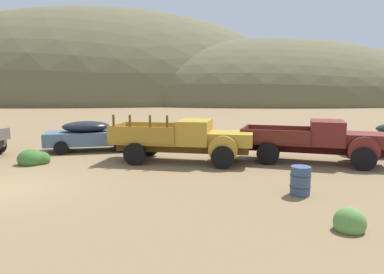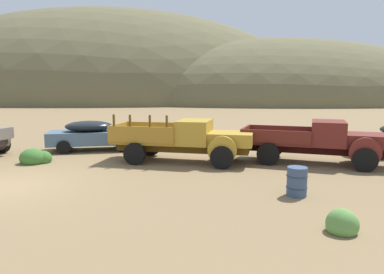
{
  "view_description": "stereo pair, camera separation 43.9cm",
  "coord_description": "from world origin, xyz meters",
  "px_view_note": "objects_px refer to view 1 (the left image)",
  "views": [
    {
      "loc": [
        5.99,
        -11.28,
        3.32
      ],
      "look_at": [
        6.18,
        3.99,
        1.16
      ],
      "focal_mm": 32.84,
      "sensor_mm": 36.0,
      "label": 1
    },
    {
      "loc": [
        6.43,
        -11.28,
        3.32
      ],
      "look_at": [
        6.18,
        3.99,
        1.16
      ],
      "focal_mm": 32.84,
      "sensor_mm": 36.0,
      "label": 2
    }
  ],
  "objects_px": {
    "car_chalk_blue": "(95,135)",
    "truck_oxblood": "(324,141)",
    "truck_mustard": "(192,140)",
    "oil_drum_spare": "(300,181)"
  },
  "relations": [
    {
      "from": "truck_mustard",
      "to": "oil_drum_spare",
      "type": "relative_size",
      "value": 7.16
    },
    {
      "from": "oil_drum_spare",
      "to": "truck_oxblood",
      "type": "bearing_deg",
      "value": 61.37
    },
    {
      "from": "truck_mustard",
      "to": "oil_drum_spare",
      "type": "height_order",
      "value": "truck_mustard"
    },
    {
      "from": "truck_mustard",
      "to": "oil_drum_spare",
      "type": "xyz_separation_m",
      "value": [
        3.3,
        -4.88,
        -0.55
      ]
    },
    {
      "from": "truck_oxblood",
      "to": "oil_drum_spare",
      "type": "xyz_separation_m",
      "value": [
        -2.51,
        -4.6,
        -0.54
      ]
    },
    {
      "from": "car_chalk_blue",
      "to": "truck_mustard",
      "type": "xyz_separation_m",
      "value": [
        5.12,
        -3.05,
        0.18
      ]
    },
    {
      "from": "truck_mustard",
      "to": "truck_oxblood",
      "type": "xyz_separation_m",
      "value": [
        5.81,
        -0.29,
        -0.01
      ]
    },
    {
      "from": "car_chalk_blue",
      "to": "truck_oxblood",
      "type": "relative_size",
      "value": 0.81
    },
    {
      "from": "car_chalk_blue",
      "to": "truck_oxblood",
      "type": "xyz_separation_m",
      "value": [
        10.93,
        -3.34,
        0.17
      ]
    },
    {
      "from": "car_chalk_blue",
      "to": "truck_oxblood",
      "type": "distance_m",
      "value": 11.42
    }
  ]
}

